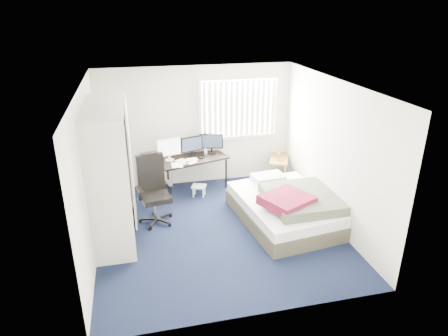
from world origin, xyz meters
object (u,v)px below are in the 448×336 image
bed (288,207)px  desk (192,156)px  nightstand (279,160)px  office_chair (154,196)px

bed → desk: bearing=129.6°
nightstand → bed: nightstand is taller
desk → bed: 2.30m
desk → bed: bearing=-50.4°
nightstand → office_chair: bearing=-157.2°
nightstand → bed: bearing=-105.3°
office_chair → bed: 2.38m
desk → office_chair: office_chair is taller
office_chair → nightstand: office_chair is taller
desk → nightstand: bearing=0.5°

